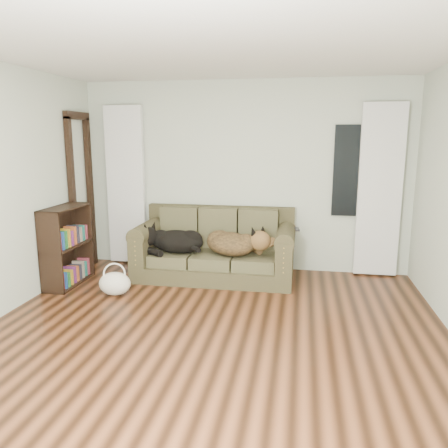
% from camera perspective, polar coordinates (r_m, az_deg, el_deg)
% --- Properties ---
extents(floor, '(5.00, 5.00, 0.00)m').
position_cam_1_polar(floor, '(4.05, -2.44, -15.86)').
color(floor, black).
rests_on(floor, ground).
extents(ceiling, '(5.00, 5.00, 0.00)m').
position_cam_1_polar(ceiling, '(3.67, -2.81, 23.13)').
color(ceiling, white).
rests_on(ceiling, ground).
extents(wall_back, '(4.50, 0.04, 2.60)m').
position_cam_1_polar(wall_back, '(6.08, 2.59, 6.19)').
color(wall_back, '#B4BDAB').
rests_on(wall_back, ground).
extents(curtain_left, '(0.55, 0.08, 2.25)m').
position_cam_1_polar(curtain_left, '(6.47, -12.68, 4.91)').
color(curtain_left, white).
rests_on(curtain_left, ground).
extents(curtain_right, '(0.55, 0.08, 2.25)m').
position_cam_1_polar(curtain_right, '(6.05, 19.66, 4.09)').
color(curtain_right, white).
rests_on(curtain_right, ground).
extents(window_pane, '(0.50, 0.03, 1.20)m').
position_cam_1_polar(window_pane, '(6.03, 16.45, 6.65)').
color(window_pane, black).
rests_on(window_pane, wall_back).
extents(door_casing, '(0.07, 0.60, 2.10)m').
position_cam_1_polar(door_casing, '(6.36, -18.09, 3.61)').
color(door_casing, black).
rests_on(door_casing, ground).
extents(sofa, '(2.05, 0.89, 0.84)m').
position_cam_1_polar(sofa, '(5.77, -1.22, -2.67)').
color(sofa, '#343318').
rests_on(sofa, floor).
extents(dog_black_lab, '(0.78, 0.61, 0.30)m').
position_cam_1_polar(dog_black_lab, '(5.78, -6.53, -2.40)').
color(dog_black_lab, black).
rests_on(dog_black_lab, sofa).
extents(dog_shepherd, '(0.89, 0.82, 0.32)m').
position_cam_1_polar(dog_shepherd, '(5.61, 1.29, -2.64)').
color(dog_shepherd, black).
rests_on(dog_shepherd, sofa).
extents(tv_remote, '(0.06, 0.16, 0.02)m').
position_cam_1_polar(tv_remote, '(5.44, 9.53, -0.66)').
color(tv_remote, black).
rests_on(tv_remote, sofa).
extents(tote_bag, '(0.38, 0.30, 0.28)m').
position_cam_1_polar(tote_bag, '(5.36, -14.08, -7.34)').
color(tote_bag, white).
rests_on(tote_bag, floor).
extents(bookshelf, '(0.40, 0.83, 1.00)m').
position_cam_1_polar(bookshelf, '(5.84, -19.82, -2.66)').
color(bookshelf, black).
rests_on(bookshelf, floor).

